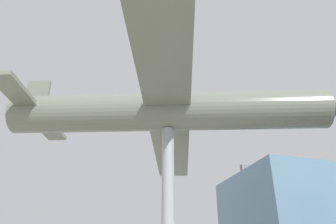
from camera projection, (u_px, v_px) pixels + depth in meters
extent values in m
cube|color=slate|center=(298.00, 174.00, 25.48)|extent=(0.36, 9.85, 0.60)
cylinder|color=#999EA3|center=(168.00, 219.00, 12.94)|extent=(0.52, 0.52, 7.77)
cylinder|color=slate|center=(168.00, 112.00, 15.08)|extent=(6.15, 14.19, 1.74)
cube|color=slate|center=(168.00, 112.00, 15.08)|extent=(20.34, 8.44, 0.18)
cube|color=slate|center=(34.00, 112.00, 15.37)|extent=(6.62, 3.03, 0.18)
cube|color=slate|center=(37.00, 96.00, 15.75)|extent=(0.52, 1.10, 1.63)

